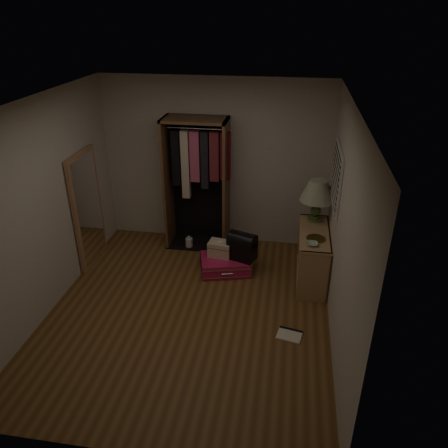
{
  "coord_description": "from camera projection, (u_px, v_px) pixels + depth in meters",
  "views": [
    {
      "loc": [
        1.14,
        -4.32,
        3.51
      ],
      "look_at": [
        0.3,
        0.95,
        0.8
      ],
      "focal_mm": 35.0,
      "sensor_mm": 36.0,
      "label": 1
    }
  ],
  "objects": [
    {
      "name": "pink_suitcase",
      "position": [
        225.0,
        264.0,
        6.36
      ],
      "size": [
        0.82,
        0.68,
        0.22
      ],
      "rotation": [
        0.0,
        0.0,
        0.26
      ],
      "color": "#BD174A",
      "rests_on": "ground"
    },
    {
      "name": "brass_tray",
      "position": [
        316.0,
        239.0,
        5.7
      ],
      "size": [
        0.29,
        0.29,
        0.01
      ],
      "rotation": [
        0.0,
        0.0,
        -0.14
      ],
      "color": "#B18F44",
      "rests_on": "console_bookshelf"
    },
    {
      "name": "ceramic_bowl",
      "position": [
        312.0,
        244.0,
        5.56
      ],
      "size": [
        0.15,
        0.15,
        0.04
      ],
      "primitive_type": "imported",
      "rotation": [
        0.0,
        0.0,
        -0.02
      ],
      "color": "#A3C2A2",
      "rests_on": "console_bookshelf"
    },
    {
      "name": "ground",
      "position": [
        189.0,
        312.0,
        5.56
      ],
      "size": [
        4.0,
        4.0,
        0.0
      ],
      "primitive_type": "plane",
      "color": "brown",
      "rests_on": "ground"
    },
    {
      "name": "table_lamp",
      "position": [
        318.0,
        191.0,
        6.01
      ],
      "size": [
        0.64,
        0.64,
        0.6
      ],
      "rotation": [
        0.0,
        0.0,
        0.43
      ],
      "color": "#445529",
      "rests_on": "console_bookshelf"
    },
    {
      "name": "room_walls",
      "position": [
        192.0,
        203.0,
        4.91
      ],
      "size": [
        3.52,
        4.02,
        2.6
      ],
      "color": "beige",
      "rests_on": "ground"
    },
    {
      "name": "floor_mirror",
      "position": [
        88.0,
        209.0,
        6.29
      ],
      "size": [
        0.06,
        0.8,
        1.7
      ],
      "color": "#A2724F",
      "rests_on": "ground"
    },
    {
      "name": "white_jug",
      "position": [
        189.0,
        243.0,
        6.98
      ],
      "size": [
        0.14,
        0.14,
        0.2
      ],
      "rotation": [
        0.0,
        0.0,
        -0.29
      ],
      "color": "silver",
      "rests_on": "ground"
    },
    {
      "name": "floor_book",
      "position": [
        290.0,
        334.0,
        5.16
      ],
      "size": [
        0.32,
        0.28,
        0.03
      ],
      "rotation": [
        0.0,
        0.0,
        -0.2
      ],
      "color": "#ECE2C6",
      "rests_on": "ground"
    },
    {
      "name": "open_wardrobe",
      "position": [
        198.0,
        173.0,
        6.61
      ],
      "size": [
        0.99,
        0.5,
        2.05
      ],
      "color": "brown",
      "rests_on": "ground"
    },
    {
      "name": "black_bag",
      "position": [
        242.0,
        245.0,
        6.2
      ],
      "size": [
        0.45,
        0.37,
        0.42
      ],
      "rotation": [
        0.0,
        0.0,
        -0.35
      ],
      "color": "black",
      "rests_on": "pink_suitcase"
    },
    {
      "name": "train_case",
      "position": [
        220.0,
        249.0,
        6.32
      ],
      "size": [
        0.36,
        0.28,
        0.24
      ],
      "rotation": [
        0.0,
        0.0,
        -0.15
      ],
      "color": "beige",
      "rests_on": "pink_suitcase"
    },
    {
      "name": "console_bookshelf",
      "position": [
        312.0,
        254.0,
        6.07
      ],
      "size": [
        0.42,
        1.12,
        0.75
      ],
      "color": "#AB8153",
      "rests_on": "ground"
    }
  ]
}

